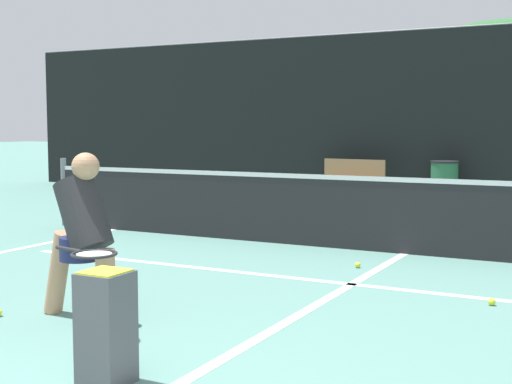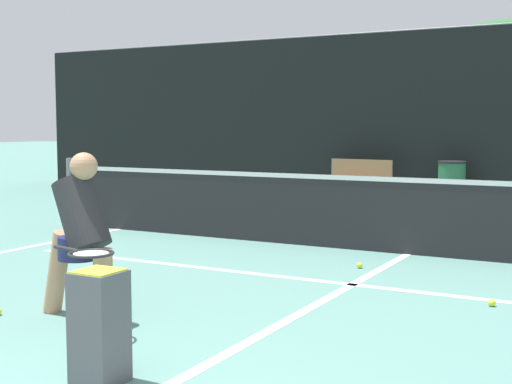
# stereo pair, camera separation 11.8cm
# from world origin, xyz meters

# --- Properties ---
(court_service_line) EXTENTS (8.25, 0.10, 0.01)m
(court_service_line) POSITION_xyz_m (0.00, 4.66, 0.00)
(court_service_line) COLOR white
(court_service_line) RESTS_ON ground
(court_center_mark) EXTENTS (0.10, 5.96, 0.01)m
(court_center_mark) POSITION_xyz_m (0.00, 3.59, 0.00)
(court_center_mark) COLOR white
(court_center_mark) RESTS_ON ground
(net) EXTENTS (11.09, 0.09, 1.07)m
(net) POSITION_xyz_m (0.00, 6.57, 0.51)
(net) COLOR slate
(net) RESTS_ON ground
(fence_back) EXTENTS (24.00, 0.06, 3.61)m
(fence_back) POSITION_xyz_m (0.00, 13.07, 1.80)
(fence_back) COLOR black
(fence_back) RESTS_ON ground
(player_practicing) EXTENTS (1.12, 0.74, 1.38)m
(player_practicing) POSITION_xyz_m (-1.46, 2.37, 0.73)
(player_practicing) COLOR tan
(player_practicing) RESTS_ON ground
(tennis_ball_scattered_0) EXTENTS (0.07, 0.07, 0.07)m
(tennis_ball_scattered_0) POSITION_xyz_m (-0.23, 5.48, 0.03)
(tennis_ball_scattered_0) COLOR #D1E033
(tennis_ball_scattered_0) RESTS_ON ground
(tennis_ball_scattered_3) EXTENTS (0.07, 0.07, 0.07)m
(tennis_ball_scattered_3) POSITION_xyz_m (1.38, 4.44, 0.03)
(tennis_ball_scattered_3) COLOR #D1E033
(tennis_ball_scattered_3) RESTS_ON ground
(ball_hopper) EXTENTS (0.28, 0.28, 0.71)m
(ball_hopper) POSITION_xyz_m (-0.40, 1.35, 0.37)
(ball_hopper) COLOR #4C4C51
(ball_hopper) RESTS_ON ground
(courtside_bench) EXTENTS (1.45, 0.52, 0.86)m
(courtside_bench) POSITION_xyz_m (-2.78, 12.38, 0.46)
(courtside_bench) COLOR olive
(courtside_bench) RESTS_ON ground
(trash_bin) EXTENTS (0.57, 0.57, 0.86)m
(trash_bin) POSITION_xyz_m (-0.87, 12.60, 0.43)
(trash_bin) COLOR #28603D
(trash_bin) RESTS_ON ground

